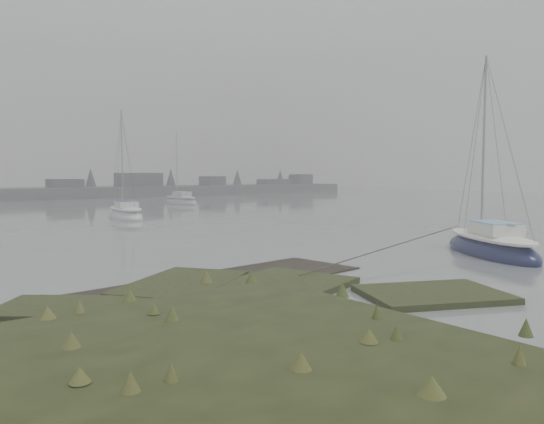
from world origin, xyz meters
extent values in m
plane|color=slate|center=(0.00, 30.00, 0.00)|extent=(160.00, 160.00, 0.00)
cube|color=#4C4F51|center=(26.00, 62.00, 0.60)|extent=(60.00, 8.00, 1.60)
cube|color=#424247|center=(10.00, 61.00, 1.40)|extent=(4.00, 3.00, 2.20)
cube|color=#424247|center=(20.00, 61.00, 1.80)|extent=(6.00, 3.00, 3.00)
cube|color=#424247|center=(32.00, 61.00, 1.55)|extent=(3.00, 3.00, 2.50)
cube|color=#424247|center=(44.00, 61.00, 1.30)|extent=(5.00, 3.00, 2.00)
cube|color=#424247|center=(50.00, 61.00, 1.70)|extent=(3.00, 3.00, 2.80)
cone|color=#384238|center=(14.00, 63.00, 2.20)|extent=(2.00, 2.00, 3.50)
cone|color=#384238|center=(26.00, 63.00, 2.20)|extent=(2.00, 2.00, 3.50)
cone|color=#384238|center=(38.00, 63.00, 2.20)|extent=(2.00, 2.00, 3.50)
cone|color=#384238|center=(47.00, 63.00, 2.20)|extent=(2.00, 2.00, 3.50)
ellipsoid|color=#11153A|center=(8.46, 2.41, 0.10)|extent=(4.84, 6.13, 1.46)
ellipsoid|color=white|center=(8.46, 2.41, 0.69)|extent=(4.10, 5.27, 0.41)
cube|color=white|center=(8.33, 2.19, 1.04)|extent=(2.18, 2.42, 0.43)
cube|color=#7AB4D3|center=(8.33, 2.19, 1.28)|extent=(2.01, 2.23, 0.07)
cylinder|color=#939399|center=(8.87, 3.07, 4.41)|extent=(0.09, 0.09, 6.85)
cylinder|color=#939399|center=(8.23, 2.05, 1.28)|extent=(1.33, 2.08, 0.08)
ellipsoid|color=silver|center=(4.02, 27.54, 0.10)|extent=(2.92, 6.16, 1.44)
ellipsoid|color=white|center=(4.02, 27.54, 0.68)|extent=(2.41, 5.35, 0.41)
cube|color=white|center=(3.98, 27.29, 1.03)|extent=(1.60, 2.22, 0.42)
cube|color=navy|center=(3.98, 27.29, 1.27)|extent=(1.48, 2.03, 0.07)
cylinder|color=#939399|center=(4.15, 28.29, 4.35)|extent=(0.09, 0.09, 6.76)
cylinder|color=#939399|center=(3.95, 27.12, 1.27)|extent=(0.48, 2.35, 0.08)
ellipsoid|color=#A5AAAF|center=(15.94, 41.40, 0.10)|extent=(1.96, 5.89, 1.43)
ellipsoid|color=silver|center=(15.94, 41.40, 0.67)|extent=(1.57, 5.13, 0.40)
cube|color=silver|center=(15.94, 41.14, 1.03)|extent=(1.27, 2.02, 0.42)
cube|color=#B6BDC2|center=(15.94, 41.14, 1.26)|extent=(1.19, 1.85, 0.07)
cylinder|color=#939399|center=(15.94, 42.15, 4.33)|extent=(0.09, 0.09, 6.72)
cylinder|color=#939399|center=(15.93, 40.98, 1.26)|extent=(0.09, 2.35, 0.08)
camera|label=1|loc=(-11.03, -8.48, 3.16)|focal=35.00mm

